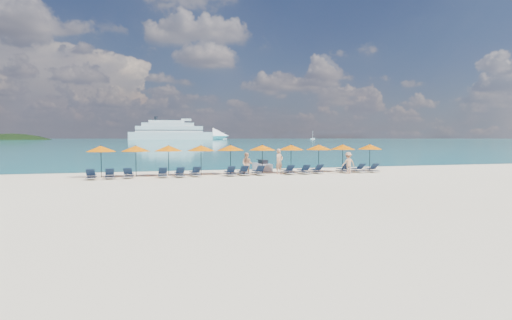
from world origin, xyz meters
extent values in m
plane|color=beige|center=(0.00, 0.00, 0.00)|extent=(1400.00, 1400.00, 0.00)
cube|color=#1FA9B2|center=(0.00, 660.00, 0.01)|extent=(1600.00, 1300.00, 0.01)
ellipsoid|color=black|center=(-150.00, 560.00, -35.00)|extent=(162.00, 126.00, 85.50)
cube|color=white|center=(41.09, 534.79, 4.83)|extent=(107.88, 35.24, 9.65)
cone|color=white|center=(104.05, 525.10, 4.83)|extent=(24.22, 24.22, 21.24)
cube|color=white|center=(39.18, 535.08, 13.51)|extent=(86.45, 29.14, 7.72)
cube|color=white|center=(37.27, 535.38, 19.31)|extent=(67.27, 24.33, 4.83)
cube|color=white|center=(35.36, 535.67, 23.17)|extent=(45.84, 18.23, 3.38)
cube|color=black|center=(39.18, 535.08, 12.07)|extent=(87.53, 29.50, 0.87)
cube|color=black|center=(39.18, 535.08, 15.44)|extent=(85.37, 28.79, 0.87)
cylinder|color=black|center=(22.20, 537.70, 27.03)|extent=(4.25, 4.25, 5.31)
cube|color=white|center=(120.34, 575.91, 0.78)|extent=(5.83, 1.94, 1.56)
cylinder|color=white|center=(120.34, 575.91, 5.83)|extent=(0.35, 0.35, 9.72)
cube|color=white|center=(234.20, 524.00, 0.86)|extent=(6.48, 2.16, 1.73)
cylinder|color=white|center=(234.20, 524.00, 6.48)|extent=(0.39, 0.39, 10.80)
cube|color=silver|center=(2.06, 8.18, 0.32)|extent=(1.05, 2.59, 0.59)
cube|color=black|center=(2.07, 7.97, 0.75)|extent=(0.57, 1.08, 0.37)
cylinder|color=black|center=(2.04, 8.82, 0.91)|extent=(0.59, 0.09, 0.06)
imported|color=tan|center=(2.35, 4.67, 0.97)|extent=(0.84, 0.75, 1.94)
imported|color=tan|center=(-0.34, 4.18, 0.85)|extent=(0.95, 0.81, 1.69)
imported|color=tan|center=(7.66, 3.60, 0.84)|extent=(1.10, 0.55, 1.68)
cylinder|color=black|center=(-10.58, 5.47, 1.10)|extent=(0.05, 0.05, 2.20)
cone|color=#DB5E00|center=(-10.58, 5.47, 2.02)|extent=(2.10, 2.10, 0.42)
sphere|color=black|center=(-10.58, 5.47, 2.24)|extent=(0.08, 0.08, 0.08)
cylinder|color=black|center=(-8.24, 5.39, 1.10)|extent=(0.05, 0.05, 2.20)
cone|color=#DB5E00|center=(-8.24, 5.39, 2.02)|extent=(2.10, 2.10, 0.42)
sphere|color=black|center=(-8.24, 5.39, 2.24)|extent=(0.08, 0.08, 0.08)
cylinder|color=black|center=(-5.93, 5.53, 1.10)|extent=(0.05, 0.05, 2.20)
cone|color=#DB5E00|center=(-5.93, 5.53, 2.02)|extent=(2.10, 2.10, 0.42)
sphere|color=black|center=(-5.93, 5.53, 2.24)|extent=(0.08, 0.08, 0.08)
cylinder|color=black|center=(-3.56, 5.41, 1.10)|extent=(0.05, 0.05, 2.20)
cone|color=#DB5E00|center=(-3.56, 5.41, 2.02)|extent=(2.10, 2.10, 0.42)
sphere|color=black|center=(-3.56, 5.41, 2.24)|extent=(0.08, 0.08, 0.08)
cylinder|color=black|center=(-1.27, 5.58, 1.10)|extent=(0.05, 0.05, 2.20)
cone|color=#DB5E00|center=(-1.27, 5.58, 2.02)|extent=(2.10, 2.10, 0.42)
sphere|color=black|center=(-1.27, 5.58, 2.24)|extent=(0.08, 0.08, 0.08)
cylinder|color=black|center=(1.26, 5.53, 1.10)|extent=(0.05, 0.05, 2.20)
cone|color=#DB5E00|center=(1.26, 5.53, 2.02)|extent=(2.10, 2.10, 0.42)
sphere|color=black|center=(1.26, 5.53, 2.24)|extent=(0.08, 0.08, 0.08)
cylinder|color=black|center=(3.62, 5.48, 1.10)|extent=(0.05, 0.05, 2.20)
cone|color=#DB5E00|center=(3.62, 5.48, 2.02)|extent=(2.10, 2.10, 0.42)
sphere|color=black|center=(3.62, 5.48, 2.24)|extent=(0.08, 0.08, 0.08)
cylinder|color=black|center=(6.00, 5.46, 1.10)|extent=(0.05, 0.05, 2.20)
cone|color=#DB5E00|center=(6.00, 5.46, 2.02)|extent=(2.10, 2.10, 0.42)
sphere|color=black|center=(6.00, 5.46, 2.24)|extent=(0.08, 0.08, 0.08)
cylinder|color=black|center=(8.19, 5.53, 1.10)|extent=(0.05, 0.05, 2.20)
cone|color=#DB5E00|center=(8.19, 5.53, 2.02)|extent=(2.10, 2.10, 0.42)
sphere|color=black|center=(8.19, 5.53, 2.24)|extent=(0.08, 0.08, 0.08)
cylinder|color=black|center=(10.63, 5.41, 1.10)|extent=(0.05, 0.05, 2.20)
cone|color=#DB5E00|center=(10.63, 5.41, 2.02)|extent=(2.10, 2.10, 0.42)
sphere|color=black|center=(10.63, 5.41, 2.24)|extent=(0.08, 0.08, 0.08)
cube|color=silver|center=(-11.13, 4.13, 0.14)|extent=(0.62, 1.70, 0.06)
cube|color=black|center=(-11.13, 4.38, 0.30)|extent=(0.55, 1.10, 0.04)
cube|color=black|center=(-11.13, 3.58, 0.55)|extent=(0.55, 0.54, 0.43)
cube|color=silver|center=(-9.98, 4.31, 0.14)|extent=(0.73, 1.74, 0.06)
cube|color=black|center=(-10.00, 4.56, 0.30)|extent=(0.62, 1.13, 0.04)
cube|color=black|center=(-9.94, 3.76, 0.55)|extent=(0.58, 0.57, 0.43)
cube|color=silver|center=(-8.75, 4.45, 0.14)|extent=(0.77, 1.75, 0.06)
cube|color=black|center=(-8.72, 4.70, 0.30)|extent=(0.65, 1.14, 0.04)
cube|color=black|center=(-8.80, 3.90, 0.55)|extent=(0.60, 0.58, 0.43)
cube|color=silver|center=(-6.46, 4.29, 0.14)|extent=(0.65, 1.71, 0.06)
cube|color=black|center=(-6.46, 4.54, 0.30)|extent=(0.57, 1.11, 0.04)
cube|color=black|center=(-6.47, 3.74, 0.55)|extent=(0.56, 0.55, 0.43)
cube|color=silver|center=(-5.30, 4.18, 0.14)|extent=(0.64, 1.71, 0.06)
cube|color=black|center=(-5.30, 4.43, 0.30)|extent=(0.56, 1.11, 0.04)
cube|color=black|center=(-5.29, 3.63, 0.55)|extent=(0.56, 0.54, 0.43)
cube|color=silver|center=(-4.16, 4.45, 0.14)|extent=(0.72, 1.74, 0.06)
cube|color=black|center=(-4.17, 4.70, 0.30)|extent=(0.62, 1.13, 0.04)
cube|color=black|center=(-4.12, 3.90, 0.55)|extent=(0.58, 0.57, 0.43)
cube|color=silver|center=(-1.67, 4.17, 0.14)|extent=(0.65, 1.71, 0.06)
cube|color=black|center=(-1.66, 4.42, 0.30)|extent=(0.57, 1.11, 0.04)
cube|color=black|center=(-1.68, 3.62, 0.55)|extent=(0.56, 0.55, 0.43)
cube|color=silver|center=(-0.64, 4.34, 0.14)|extent=(0.67, 1.72, 0.06)
cube|color=black|center=(-0.63, 4.59, 0.30)|extent=(0.58, 1.12, 0.04)
cube|color=black|center=(-0.66, 3.79, 0.55)|extent=(0.57, 0.55, 0.43)
cube|color=silver|center=(0.57, 4.34, 0.14)|extent=(0.63, 1.70, 0.06)
cube|color=black|center=(0.57, 4.59, 0.30)|extent=(0.56, 1.10, 0.04)
cube|color=black|center=(0.57, 3.79, 0.55)|extent=(0.55, 0.54, 0.43)
cube|color=silver|center=(2.91, 4.26, 0.14)|extent=(0.70, 1.73, 0.06)
cube|color=black|center=(2.92, 4.51, 0.30)|extent=(0.60, 1.13, 0.04)
cube|color=black|center=(2.88, 3.71, 0.55)|extent=(0.58, 0.56, 0.43)
cube|color=silver|center=(4.15, 4.17, 0.14)|extent=(0.72, 1.73, 0.06)
cube|color=black|center=(4.16, 4.42, 0.30)|extent=(0.61, 1.13, 0.04)
cube|color=black|center=(4.11, 3.62, 0.55)|extent=(0.58, 0.57, 0.43)
cube|color=silver|center=(5.28, 4.35, 0.14)|extent=(0.65, 1.71, 0.06)
cube|color=black|center=(5.28, 4.60, 0.30)|extent=(0.57, 1.11, 0.04)
cube|color=black|center=(5.29, 3.80, 0.55)|extent=(0.56, 0.55, 0.43)
cube|color=silver|center=(7.67, 4.41, 0.14)|extent=(0.72, 1.73, 0.06)
cube|color=black|center=(7.68, 4.66, 0.30)|extent=(0.62, 1.13, 0.04)
cube|color=black|center=(7.64, 3.86, 0.55)|extent=(0.58, 0.57, 0.43)
cube|color=silver|center=(8.83, 4.29, 0.14)|extent=(0.72, 1.73, 0.06)
cube|color=black|center=(8.82, 4.54, 0.30)|extent=(0.61, 1.13, 0.04)
cube|color=black|center=(8.87, 3.74, 0.55)|extent=(0.58, 0.57, 0.43)
cube|color=silver|center=(9.99, 4.17, 0.14)|extent=(0.63, 1.70, 0.06)
cube|color=black|center=(9.99, 4.42, 0.30)|extent=(0.55, 1.10, 0.04)
cube|color=black|center=(9.99, 3.62, 0.55)|extent=(0.55, 0.54, 0.43)
camera|label=1|loc=(-8.52, -26.22, 2.81)|focal=30.00mm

